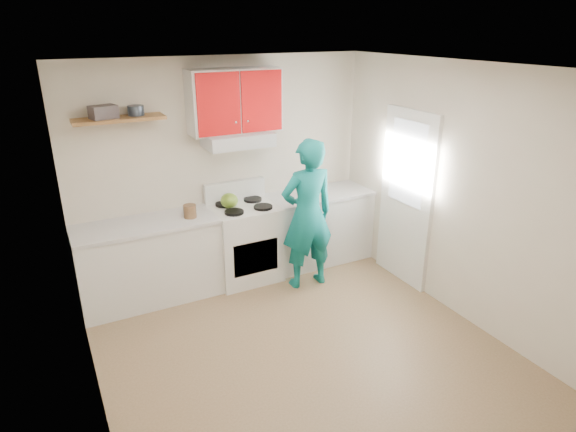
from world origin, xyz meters
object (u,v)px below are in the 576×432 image
tin (136,110)px  kettle (229,201)px  crock (190,212)px  person (307,215)px  stove (245,243)px

tin → kettle: tin is taller
crock → person: size_ratio=0.09×
crock → person: person is taller
crock → person: 1.32m
stove → tin: bearing=169.3°
stove → kettle: size_ratio=4.50×
tin → kettle: 1.42m
stove → kettle: kettle is taller
person → stove: bearing=-37.9°
stove → kettle: (-0.16, 0.05, 0.55)m
person → kettle: bearing=-33.9°
kettle → person: (0.74, -0.54, -0.12)m
kettle → crock: kettle is taller
tin → crock: 1.20m
kettle → person: 0.92m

